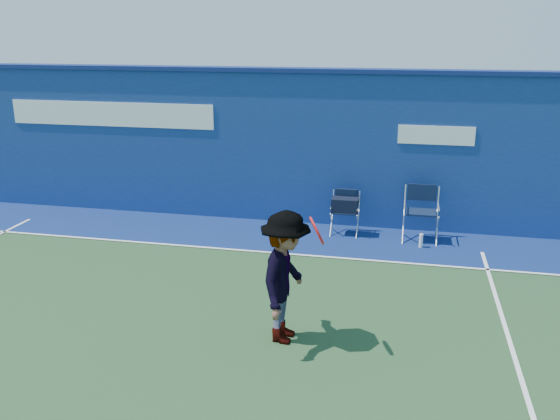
% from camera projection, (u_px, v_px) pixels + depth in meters
% --- Properties ---
extents(ground, '(80.00, 80.00, 0.00)m').
position_uv_depth(ground, '(152.00, 336.00, 7.66)').
color(ground, '#244424').
rests_on(ground, ground).
extents(stadium_wall, '(24.00, 0.50, 3.08)m').
position_uv_depth(stadium_wall, '(252.00, 144.00, 12.06)').
color(stadium_wall, navy).
rests_on(stadium_wall, ground).
extents(out_of_bounds_strip, '(24.00, 1.80, 0.01)m').
position_uv_depth(out_of_bounds_strip, '(239.00, 233.00, 11.49)').
color(out_of_bounds_strip, navy).
rests_on(out_of_bounds_strip, ground).
extents(court_lines, '(24.00, 12.00, 0.01)m').
position_uv_depth(court_lines, '(170.00, 314.00, 8.22)').
color(court_lines, white).
rests_on(court_lines, out_of_bounds_strip).
extents(directors_chair_left, '(0.50, 0.46, 0.85)m').
position_uv_depth(directors_chair_left, '(345.00, 216.00, 11.35)').
color(directors_chair_left, silver).
rests_on(directors_chair_left, ground).
extents(directors_chair_right, '(0.61, 0.55, 1.02)m').
position_uv_depth(directors_chair_right, '(420.00, 224.00, 11.03)').
color(directors_chair_right, silver).
rests_on(directors_chair_right, ground).
extents(water_bottle, '(0.07, 0.07, 0.26)m').
position_uv_depth(water_bottle, '(421.00, 241.00, 10.71)').
color(water_bottle, white).
rests_on(water_bottle, ground).
extents(tennis_player, '(0.91, 1.15, 1.71)m').
position_uv_depth(tennis_player, '(285.00, 277.00, 7.35)').
color(tennis_player, '#EA4738').
rests_on(tennis_player, ground).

